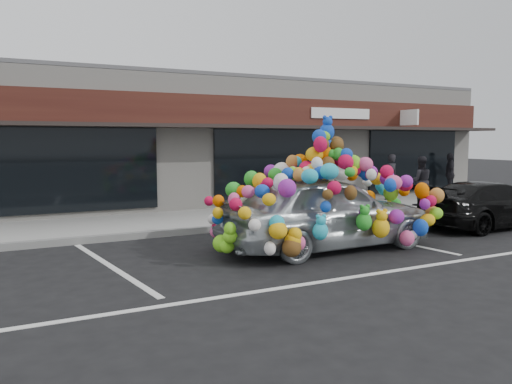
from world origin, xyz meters
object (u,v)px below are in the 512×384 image
pedestrian_c (450,174)px  pedestrian_a (390,177)px  black_sedan (489,204)px  toy_car (326,203)px  pedestrian_b (420,181)px

pedestrian_c → pedestrian_a: bearing=-44.5°
black_sedan → pedestrian_a: pedestrian_a is taller
toy_car → black_sedan: toy_car is taller
pedestrian_a → pedestrian_b: 1.65m
black_sedan → pedestrian_c: bearing=-40.7°
pedestrian_a → pedestrian_c: bearing=-179.0°
black_sedan → pedestrian_b: (0.75, 3.16, 0.34)m
toy_car → pedestrian_a: 7.96m
black_sedan → pedestrian_c: pedestrian_c is taller
toy_car → pedestrian_b: size_ratio=3.08×
toy_car → black_sedan: (5.21, 0.23, -0.36)m
pedestrian_b → pedestrian_c: size_ratio=0.99×
pedestrian_c → toy_car: bearing=-19.1°
black_sedan → pedestrian_b: size_ratio=2.61×
pedestrian_a → black_sedan: bearing=75.6°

